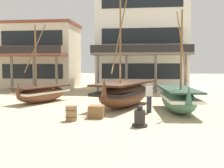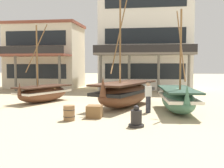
{
  "view_description": "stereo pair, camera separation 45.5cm",
  "coord_description": "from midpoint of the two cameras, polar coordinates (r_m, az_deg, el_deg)",
  "views": [
    {
      "loc": [
        1.96,
        -14.9,
        2.58
      ],
      "look_at": [
        0.0,
        1.0,
        1.4
      ],
      "focal_mm": 43.09,
      "sensor_mm": 36.0,
      "label": 1
    },
    {
      "loc": [
        2.41,
        -14.84,
        2.58
      ],
      "look_at": [
        0.0,
        1.0,
        1.4
      ],
      "focal_mm": 43.09,
      "sensor_mm": 36.0,
      "label": 2
    }
  ],
  "objects": [
    {
      "name": "capstan_winch",
      "position": [
        11.24,
        6.34,
        -7.27
      ],
      "size": [
        0.66,
        0.66,
        0.9
      ],
      "color": "black",
      "rests_on": "ground"
    },
    {
      "name": "ground_plane",
      "position": [
        15.25,
        0.29,
        -5.53
      ],
      "size": [
        120.0,
        120.0,
        0.0
      ],
      "primitive_type": "plane",
      "color": "tan"
    },
    {
      "name": "wooden_barrel",
      "position": [
        12.5,
        -8.06,
        -6.11
      ],
      "size": [
        0.56,
        0.56,
        0.7
      ],
      "color": "olive",
      "rests_on": "ground"
    },
    {
      "name": "fishing_boat_centre_large",
      "position": [
        16.39,
        3.57,
        -1.94
      ],
      "size": [
        3.72,
        6.0,
        7.03
      ],
      "color": "brown",
      "rests_on": "ground"
    },
    {
      "name": "fishing_boat_far_right",
      "position": [
        14.99,
        14.62,
        -3.08
      ],
      "size": [
        2.05,
        4.98,
        5.52
      ],
      "color": "#427056",
      "rests_on": "ground"
    },
    {
      "name": "harbor_building_annex",
      "position": [
        30.94,
        -13.53,
        5.86
      ],
      "size": [
        7.97,
        7.84,
        7.04
      ],
      "color": "beige",
      "rests_on": "ground"
    },
    {
      "name": "fishing_boat_near_left",
      "position": [
        18.88,
        -13.72,
        -1.86
      ],
      "size": [
        3.09,
        4.46,
        5.31
      ],
      "color": "brown",
      "rests_on": "ground"
    },
    {
      "name": "cargo_crate",
      "position": [
        13.05,
        -2.75,
        -5.86
      ],
      "size": [
        0.73,
        0.73,
        0.6
      ],
      "primitive_type": "cube",
      "rotation": [
        0.0,
        0.0,
        0.02
      ],
      "color": "brown",
      "rests_on": "ground"
    },
    {
      "name": "fisherman_by_hull",
      "position": [
        14.43,
        8.6,
        -2.79
      ],
      "size": [
        0.37,
        0.26,
        1.68
      ],
      "color": "#33333D",
      "rests_on": "ground"
    },
    {
      "name": "harbor_building_main",
      "position": [
        29.85,
        7.57,
        9.43
      ],
      "size": [
        9.69,
        8.81,
        10.63
      ],
      "color": "white",
      "rests_on": "ground"
    }
  ]
}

